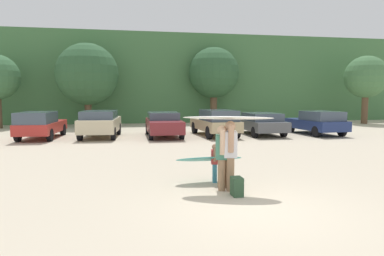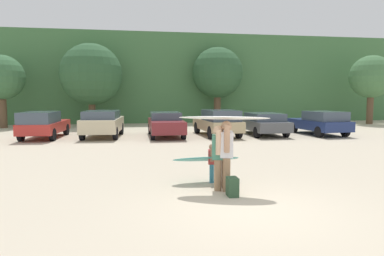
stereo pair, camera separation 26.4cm
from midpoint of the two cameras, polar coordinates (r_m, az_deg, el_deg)
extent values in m
plane|color=beige|center=(7.64, 9.56, -12.80)|extent=(120.00, 120.00, 0.00)
cube|color=#427042|center=(36.05, -6.57, 7.66)|extent=(108.00, 12.00, 7.69)
cylinder|color=brown|center=(27.95, -16.77, 2.28)|extent=(0.51, 0.51, 1.97)
sphere|color=#2D5633|center=(27.96, -16.94, 8.37)|extent=(4.67, 4.67, 4.67)
cylinder|color=brown|center=(29.86, 3.28, 3.16)|extent=(0.58, 0.58, 2.47)
sphere|color=#2D5633|center=(29.90, 3.31, 8.98)|extent=(4.24, 4.24, 4.24)
cylinder|color=brown|center=(32.56, 26.06, 2.76)|extent=(0.51, 0.51, 2.42)
sphere|color=#427042|center=(32.58, 26.26, 7.48)|extent=(3.47, 3.47, 3.47)
cube|color=#B72D28|center=(21.08, -23.56, 0.13)|extent=(2.00, 4.36, 0.57)
cube|color=#3F4C5B|center=(20.18, -24.34, 1.55)|extent=(1.75, 2.51, 0.60)
cylinder|color=black|center=(22.67, -24.45, -0.29)|extent=(0.26, 0.68, 0.66)
cylinder|color=black|center=(22.25, -20.57, -0.25)|extent=(0.26, 0.68, 0.66)
cylinder|color=black|center=(20.01, -26.83, -1.08)|extent=(0.26, 0.68, 0.66)
cylinder|color=black|center=(19.54, -22.47, -1.05)|extent=(0.26, 0.68, 0.66)
cube|color=beige|center=(20.41, -15.03, 0.52)|extent=(2.23, 4.21, 0.73)
cube|color=#3F4C5B|center=(20.02, -15.23, 2.09)|extent=(1.95, 2.51, 0.43)
cylinder|color=black|center=(21.91, -16.68, -0.16)|extent=(0.28, 0.72, 0.71)
cylinder|color=black|center=(21.65, -12.20, -0.12)|extent=(0.28, 0.72, 0.71)
cylinder|color=black|center=(19.29, -18.16, -0.93)|extent=(0.28, 0.72, 0.71)
cylinder|color=black|center=(19.00, -13.07, -0.89)|extent=(0.28, 0.72, 0.71)
cube|color=maroon|center=(20.12, -5.01, 0.41)|extent=(1.84, 4.39, 0.66)
cube|color=#3F4C5B|center=(20.29, -5.08, 1.98)|extent=(1.69, 2.02, 0.42)
cylinder|color=black|center=(21.53, -7.55, -0.18)|extent=(0.22, 0.63, 0.63)
cylinder|color=black|center=(21.67, -3.20, -0.10)|extent=(0.22, 0.63, 0.63)
cylinder|color=black|center=(18.65, -7.09, -1.02)|extent=(0.22, 0.63, 0.63)
cylinder|color=black|center=(18.82, -2.08, -0.92)|extent=(0.22, 0.63, 0.63)
cube|color=tan|center=(20.61, 3.31, 0.55)|extent=(2.12, 4.65, 0.58)
cube|color=#3F4C5B|center=(19.87, 3.99, 2.07)|extent=(1.82, 2.52, 0.60)
cylinder|color=black|center=(21.84, 0.08, 0.05)|extent=(0.27, 0.73, 0.71)
cylinder|color=black|center=(22.30, 4.07, 0.15)|extent=(0.27, 0.73, 0.71)
cylinder|color=black|center=(18.98, 2.41, -0.75)|extent=(0.27, 0.73, 0.71)
cylinder|color=black|center=(19.52, 6.91, -0.62)|extent=(0.27, 0.73, 0.71)
cube|color=#4C4F54|center=(21.55, 10.57, 0.53)|extent=(1.92, 4.55, 0.57)
cube|color=#3F4C5B|center=(21.15, 10.97, 1.81)|extent=(1.77, 2.42, 0.44)
cylinder|color=black|center=(22.70, 7.16, 0.10)|extent=(0.22, 0.63, 0.63)
cylinder|color=black|center=(23.28, 11.21, 0.17)|extent=(0.22, 0.63, 0.63)
cylinder|color=black|center=(19.87, 9.79, -0.68)|extent=(0.22, 0.63, 0.63)
cylinder|color=black|center=(20.53, 14.31, -0.57)|extent=(0.22, 0.63, 0.63)
cube|color=navy|center=(22.53, 19.09, 0.55)|extent=(2.26, 4.22, 0.57)
cube|color=#3F4C5B|center=(21.98, 20.06, 1.87)|extent=(1.94, 2.33, 0.54)
cylinder|color=black|center=(23.21, 15.44, 0.08)|extent=(0.27, 0.65, 0.64)
cylinder|color=black|center=(24.14, 18.94, 0.18)|extent=(0.27, 0.65, 0.64)
cylinder|color=black|center=(20.97, 19.22, -0.57)|extent=(0.27, 0.65, 0.64)
cylinder|color=black|center=(21.99, 22.90, -0.43)|extent=(0.27, 0.65, 0.64)
cylinder|color=#8C6B4C|center=(8.82, 4.04, -7.65)|extent=(0.18, 0.18, 0.78)
cylinder|color=#8C6B4C|center=(9.09, 3.94, -7.25)|extent=(0.18, 0.18, 0.78)
cube|color=#3F7F66|center=(8.83, 4.02, -3.09)|extent=(0.37, 0.45, 0.60)
sphere|color=#D8AD8C|center=(8.78, 4.04, -0.37)|extent=(0.25, 0.25, 0.25)
cylinder|color=#D8AD8C|center=(8.59, 4.10, -2.28)|extent=(0.17, 0.20, 0.64)
cylinder|color=#D8AD8C|center=(9.03, 3.95, -1.91)|extent=(0.19, 0.32, 0.64)
cylinder|color=teal|center=(9.60, 2.94, -7.41)|extent=(0.12, 0.12, 0.50)
cylinder|color=teal|center=(9.78, 2.90, -7.17)|extent=(0.12, 0.12, 0.50)
cube|color=#B23838|center=(9.60, 2.94, -4.69)|extent=(0.24, 0.29, 0.39)
sphere|color=#8C664C|center=(9.56, 2.94, -3.08)|extent=(0.16, 0.16, 0.16)
cylinder|color=#8C664C|center=(9.44, 2.97, -4.24)|extent=(0.11, 0.12, 0.41)
cylinder|color=#8C664C|center=(9.72, 2.91, -3.96)|extent=(0.11, 0.15, 0.42)
cylinder|color=#8C6B4C|center=(8.79, 5.40, -7.52)|extent=(0.19, 0.19, 0.83)
cylinder|color=#8C6B4C|center=(9.08, 5.25, -7.10)|extent=(0.19, 0.19, 0.83)
cube|color=silver|center=(8.81, 5.37, -2.63)|extent=(0.40, 0.48, 0.64)
sphere|color=tan|center=(8.75, 5.39, 0.30)|extent=(0.27, 0.27, 0.27)
cylinder|color=tan|center=(8.55, 5.49, -1.74)|extent=(0.18, 0.23, 0.68)
cylinder|color=tan|center=(9.02, 5.26, -1.37)|extent=(0.22, 0.40, 0.68)
ellipsoid|color=white|center=(8.68, 4.96, 1.66)|extent=(2.34, 1.31, 0.15)
ellipsoid|color=teal|center=(9.61, 2.02, -5.05)|extent=(1.87, 0.54, 0.25)
cube|color=#2D4C33|center=(8.42, 6.41, -9.45)|extent=(0.24, 0.34, 0.45)
camera|label=1|loc=(0.13, -90.55, -0.05)|focal=32.79mm
camera|label=2|loc=(0.13, 89.45, 0.05)|focal=32.79mm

